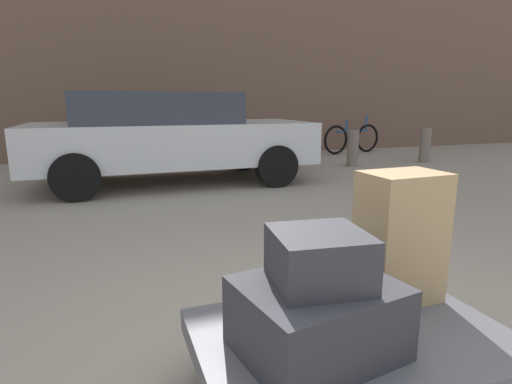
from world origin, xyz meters
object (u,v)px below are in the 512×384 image
at_px(bollard_kerb_near, 295,151).
at_px(bicycle_leaning, 352,139).
at_px(parked_car, 170,135).
at_px(bollard_kerb_mid, 353,148).
at_px(bollard_kerb_far, 425,145).
at_px(luggage_cart, 351,347).
at_px(suitcase_charcoal_front_left, 317,317).
at_px(duffel_bag_charcoal_topmost_pile, 319,258).
at_px(suitcase_tan_front_right, 400,237).

bearing_deg(bollard_kerb_near, bicycle_leaning, 37.50).
height_order(parked_car, bollard_kerb_near, parked_car).
bearing_deg(parked_car, bollard_kerb_mid, 8.58).
bearing_deg(bollard_kerb_far, parked_car, -174.19).
relative_size(luggage_cart, bollard_kerb_mid, 1.79).
bearing_deg(bollard_kerb_far, suitcase_charcoal_front_left, -134.01).
bearing_deg(parked_car, bollard_kerb_near, 12.99).
bearing_deg(parked_car, suitcase_charcoal_front_left, -92.24).
height_order(suitcase_charcoal_front_left, duffel_bag_charcoal_topmost_pile, duffel_bag_charcoal_topmost_pile).
height_order(parked_car, bollard_kerb_far, parked_car).
relative_size(luggage_cart, duffel_bag_charcoal_topmost_pile, 3.84).
xyz_separation_m(luggage_cart, bicycle_leaning, (4.91, 7.77, 0.10)).
xyz_separation_m(luggage_cart, suitcase_tan_front_right, (0.37, 0.20, 0.38)).
distance_m(parked_car, bollard_kerb_mid, 3.79).
bearing_deg(bicycle_leaning, bollard_kerb_far, -71.77).
relative_size(luggage_cart, parked_car, 0.30).
bearing_deg(suitcase_tan_front_right, suitcase_charcoal_front_left, -157.23).
xyz_separation_m(luggage_cart, parked_car, (0.01, 5.31, 0.49)).
xyz_separation_m(suitcase_tan_front_right, bollard_kerb_far, (5.17, 5.68, -0.29)).
bearing_deg(bollard_kerb_mid, bollard_kerb_near, 180.00).
xyz_separation_m(bicycle_leaning, bollard_kerb_near, (-2.47, -1.89, -0.01)).
distance_m(suitcase_tan_front_right, bollard_kerb_near, 6.05).
height_order(suitcase_charcoal_front_left, suitcase_tan_front_right, suitcase_tan_front_right).
bearing_deg(bicycle_leaning, bollard_kerb_near, -142.50).
bearing_deg(suitcase_tan_front_right, duffel_bag_charcoal_topmost_pile, -157.23).
bearing_deg(bollard_kerb_far, bollard_kerb_near, 180.00).
bearing_deg(suitcase_charcoal_front_left, luggage_cart, 8.65).
height_order(parked_car, bicycle_leaning, parked_car).
bearing_deg(suitcase_tan_front_right, bollard_kerb_mid, 57.27).
relative_size(suitcase_charcoal_front_left, suitcase_tan_front_right, 0.92).
distance_m(luggage_cart, suitcase_tan_front_right, 0.57).
relative_size(bicycle_leaning, bollard_kerb_mid, 2.43).
bearing_deg(parked_car, duffel_bag_charcoal_topmost_pile, -92.24).
distance_m(duffel_bag_charcoal_topmost_pile, bicycle_leaning, 9.36).
bearing_deg(bicycle_leaning, suitcase_tan_front_right, -120.97).
relative_size(suitcase_tan_front_right, duffel_bag_charcoal_topmost_pile, 1.86).
height_order(bicycle_leaning, bollard_kerb_far, bicycle_leaning).
distance_m(parked_car, bollard_kerb_near, 2.54).
distance_m(suitcase_charcoal_front_left, parked_car, 5.39).
distance_m(suitcase_charcoal_front_left, bollard_kerb_near, 6.51).
xyz_separation_m(bollard_kerb_near, bollard_kerb_far, (3.09, 0.00, 0.00)).
relative_size(duffel_bag_charcoal_topmost_pile, parked_car, 0.08).
xyz_separation_m(suitcase_charcoal_front_left, bollard_kerb_near, (2.65, 5.94, -0.12)).
relative_size(suitcase_charcoal_front_left, bicycle_leaning, 0.33).
bearing_deg(bollard_kerb_mid, parked_car, -171.42).
relative_size(suitcase_charcoal_front_left, bollard_kerb_near, 0.79).
xyz_separation_m(luggage_cart, duffel_bag_charcoal_topmost_pile, (-0.20, -0.07, 0.45)).
distance_m(duffel_bag_charcoal_topmost_pile, bollard_kerb_mid, 7.14).
height_order(luggage_cart, suitcase_tan_front_right, suitcase_tan_front_right).
xyz_separation_m(bicycle_leaning, bollard_kerb_far, (0.62, -1.89, -0.01)).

